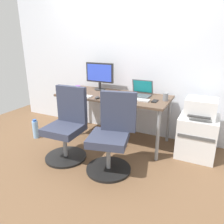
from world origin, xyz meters
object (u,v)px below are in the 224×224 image
object	(u,v)px
office_chair_right	(112,136)
water_bottle_on_floor	(36,129)
coffee_mug	(78,89)
desktop_monitor	(100,74)
office_chair_left	(67,127)
side_cabinet	(197,136)
printer	(201,108)
open_laptop	(141,92)

from	to	relation	value
office_chair_right	water_bottle_on_floor	world-z (taller)	office_chair_right
office_chair_right	coffee_mug	distance (m)	1.20
desktop_monitor	coffee_mug	size ratio (longest dim) A/B	5.22
office_chair_left	water_bottle_on_floor	distance (m)	0.90
side_cabinet	printer	size ratio (longest dim) A/B	1.38
coffee_mug	printer	bearing A→B (deg)	3.89
water_bottle_on_floor	desktop_monitor	size ratio (longest dim) A/B	0.65
desktop_monitor	open_laptop	bearing A→B (deg)	-6.08
side_cabinet	printer	bearing A→B (deg)	-90.00
printer	open_laptop	bearing A→B (deg)	174.88
desktop_monitor	coffee_mug	xyz separation A→B (m)	(-0.24, -0.28, -0.20)
printer	open_laptop	world-z (taller)	open_laptop
open_laptop	coffee_mug	size ratio (longest dim) A/B	3.37
coffee_mug	desktop_monitor	bearing A→B (deg)	48.75
coffee_mug	office_chair_left	bearing A→B (deg)	-67.55
desktop_monitor	office_chair_left	bearing A→B (deg)	-87.69
office_chair_right	office_chair_left	bearing A→B (deg)	179.85
printer	water_bottle_on_floor	size ratio (longest dim) A/B	1.29
office_chair_right	desktop_monitor	size ratio (longest dim) A/B	1.96
desktop_monitor	open_laptop	xyz separation A→B (m)	(0.73, -0.08, -0.20)
printer	office_chair_left	bearing A→B (deg)	-152.36
printer	desktop_monitor	xyz separation A→B (m)	(-1.57, 0.15, 0.30)
side_cabinet	coffee_mug	world-z (taller)	coffee_mug
printer	water_bottle_on_floor	bearing A→B (deg)	-166.42
office_chair_left	water_bottle_on_floor	bearing A→B (deg)	164.16
coffee_mug	water_bottle_on_floor	bearing A→B (deg)	-140.59
office_chair_right	water_bottle_on_floor	xyz separation A→B (m)	(-1.47, 0.23, -0.28)
side_cabinet	desktop_monitor	distance (m)	1.72
printer	water_bottle_on_floor	world-z (taller)	printer
side_cabinet	open_laptop	xyz separation A→B (m)	(-0.84, 0.07, 0.50)
desktop_monitor	coffee_mug	bearing A→B (deg)	-131.25
office_chair_left	water_bottle_on_floor	size ratio (longest dim) A/B	3.03
office_chair_right	coffee_mug	bearing A→B (deg)	143.86
side_cabinet	coffee_mug	size ratio (longest dim) A/B	5.99
office_chair_left	coffee_mug	distance (m)	0.81
office_chair_right	side_cabinet	world-z (taller)	office_chair_right
side_cabinet	open_laptop	size ratio (longest dim) A/B	1.78
side_cabinet	coffee_mug	xyz separation A→B (m)	(-1.81, -0.12, 0.49)
side_cabinet	printer	distance (m)	0.40
printer	open_laptop	distance (m)	0.85
water_bottle_on_floor	coffee_mug	xyz separation A→B (m)	(0.54, 0.44, 0.62)
office_chair_left	water_bottle_on_floor	world-z (taller)	office_chair_left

